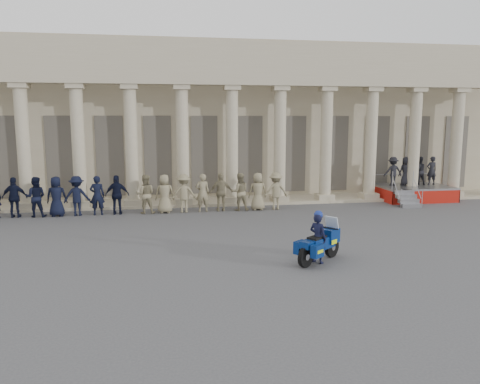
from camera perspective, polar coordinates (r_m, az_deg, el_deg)
ground at (r=17.30m, az=-1.40°, el=-6.39°), size 90.00×90.00×0.00m
building at (r=31.37m, az=-5.17°, el=8.75°), size 40.00×12.50×9.00m
officer_rank at (r=23.37m, az=-16.84°, el=-0.40°), size 19.03×0.72×1.90m
reviewing_stand at (r=28.35m, az=20.02°, el=1.66°), size 3.99×3.89×2.45m
motorcycle at (r=15.30m, az=9.69°, el=-6.21°), size 1.82×1.57×1.39m
rider at (r=15.14m, az=9.47°, el=-5.40°), size 0.67×0.70×1.70m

